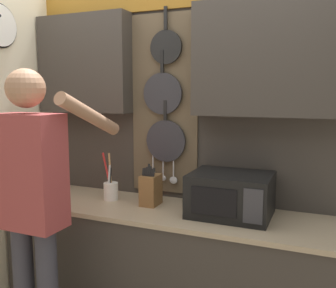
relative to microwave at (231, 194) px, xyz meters
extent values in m
cube|color=#38332D|center=(-0.45, -0.05, -0.59)|extent=(2.17, 0.56, 0.85)
cube|color=tan|center=(-0.45, -0.05, -0.15)|extent=(2.20, 0.59, 0.03)
cube|color=#38332D|center=(-0.45, 0.25, 0.20)|extent=(2.77, 0.04, 2.43)
cube|color=#38332D|center=(-1.16, 0.15, 0.83)|extent=(0.74, 0.16, 0.71)
cube|color=#38332D|center=(0.17, 0.15, 0.83)|extent=(0.93, 0.16, 0.71)
cube|color=brown|center=(-0.54, 0.22, 0.54)|extent=(0.50, 0.01, 1.26)
cylinder|color=black|center=(-0.52, 0.20, 0.93)|extent=(0.23, 0.02, 0.23)
cube|color=black|center=(-0.52, 0.19, 1.13)|extent=(0.02, 0.02, 0.15)
cylinder|color=#2D2D33|center=(-0.55, 0.20, 0.62)|extent=(0.29, 0.02, 0.29)
cube|color=black|center=(-0.55, 0.19, 0.84)|extent=(0.02, 0.02, 0.15)
cylinder|color=#2D2D33|center=(-0.52, 0.20, 0.28)|extent=(0.30, 0.02, 0.30)
cube|color=black|center=(-0.52, 0.19, 0.50)|extent=(0.02, 0.02, 0.14)
cylinder|color=silver|center=(-0.62, 0.20, 0.16)|extent=(0.01, 0.01, 0.20)
ellipsoid|color=silver|center=(-0.62, 0.20, 0.05)|extent=(0.04, 0.01, 0.03)
cylinder|color=silver|center=(-0.54, 0.20, 0.14)|extent=(0.01, 0.01, 0.23)
ellipsoid|color=silver|center=(-0.54, 0.20, 0.01)|extent=(0.04, 0.01, 0.04)
cylinder|color=silver|center=(-0.46, 0.20, 0.14)|extent=(0.01, 0.01, 0.24)
ellipsoid|color=silver|center=(-0.46, 0.20, 0.00)|extent=(0.06, 0.01, 0.05)
cylinder|color=white|center=(-1.54, -0.27, 1.07)|extent=(0.02, 0.28, 0.28)
torus|color=black|center=(-1.54, -0.27, 1.07)|extent=(0.02, 0.30, 0.30)
cube|color=black|center=(0.00, 0.00, 0.00)|extent=(0.49, 0.39, 0.26)
cube|color=black|center=(-0.05, -0.20, 0.00)|extent=(0.27, 0.01, 0.16)
cube|color=#333338|center=(0.17, -0.20, 0.00)|extent=(0.11, 0.01, 0.20)
cube|color=brown|center=(-0.55, 0.00, -0.03)|extent=(0.11, 0.15, 0.21)
cylinder|color=black|center=(-0.59, -0.03, 0.10)|extent=(0.02, 0.03, 0.05)
cylinder|color=black|center=(-0.57, -0.03, 0.10)|extent=(0.02, 0.03, 0.06)
cylinder|color=black|center=(-0.56, -0.03, 0.10)|extent=(0.02, 0.03, 0.06)
cylinder|color=black|center=(-0.55, -0.03, 0.12)|extent=(0.02, 0.04, 0.08)
cylinder|color=black|center=(-0.54, -0.03, 0.11)|extent=(0.02, 0.03, 0.07)
cylinder|color=black|center=(-0.52, -0.03, 0.10)|extent=(0.02, 0.03, 0.05)
cylinder|color=black|center=(-0.51, -0.03, 0.10)|extent=(0.02, 0.03, 0.06)
cylinder|color=white|center=(-0.86, 0.00, -0.07)|extent=(0.10, 0.10, 0.12)
cylinder|color=silver|center=(-0.87, -0.01, 0.02)|extent=(0.02, 0.05, 0.20)
cylinder|color=red|center=(-0.88, -0.01, 0.06)|extent=(0.04, 0.07, 0.29)
cylinder|color=tan|center=(-0.87, 0.01, 0.06)|extent=(0.06, 0.06, 0.28)
cylinder|color=black|center=(-0.87, 0.00, 0.01)|extent=(0.02, 0.04, 0.18)
cube|color=#993D3D|center=(-1.01, -0.61, 0.18)|extent=(0.38, 0.22, 0.65)
sphere|color=#A87A5B|center=(-1.01, -0.61, 0.65)|extent=(0.22, 0.22, 0.22)
cylinder|color=#993D3D|center=(-1.24, -0.59, 0.22)|extent=(0.08, 0.18, 0.58)
cylinder|color=#A87A5B|center=(-0.78, -0.35, 0.49)|extent=(0.08, 0.57, 0.29)
camera|label=1|loc=(0.52, -2.22, 0.62)|focal=40.00mm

